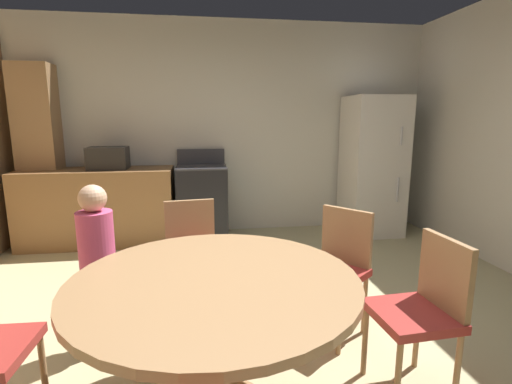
# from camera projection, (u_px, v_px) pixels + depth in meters

# --- Properties ---
(ground_plane) EXTENTS (14.00, 14.00, 0.00)m
(ground_plane) POSITION_uv_depth(u_px,v_px,m) (264.00, 354.00, 2.43)
(ground_plane) COLOR tan
(wall_back) EXTENTS (5.51, 0.12, 2.70)m
(wall_back) POSITION_uv_depth(u_px,v_px,m) (228.00, 129.00, 4.96)
(wall_back) COLOR beige
(wall_back) RESTS_ON ground
(kitchen_counter) EXTENTS (1.75, 0.60, 0.90)m
(kitchen_counter) POSITION_uv_depth(u_px,v_px,m) (99.00, 207.00, 4.52)
(kitchen_counter) COLOR olive
(kitchen_counter) RESTS_ON ground
(pantry_column) EXTENTS (0.44, 0.36, 2.10)m
(pantry_column) POSITION_uv_depth(u_px,v_px,m) (41.00, 156.00, 4.49)
(pantry_column) COLOR #9E754C
(pantry_column) RESTS_ON ground
(oven_range) EXTENTS (0.60, 0.60, 1.10)m
(oven_range) POSITION_uv_depth(u_px,v_px,m) (202.00, 202.00, 4.70)
(oven_range) COLOR black
(oven_range) RESTS_ON ground
(refrigerator) EXTENTS (0.68, 0.68, 1.76)m
(refrigerator) POSITION_uv_depth(u_px,v_px,m) (373.00, 166.00, 4.88)
(refrigerator) COLOR silver
(refrigerator) RESTS_ON ground
(microwave) EXTENTS (0.44, 0.32, 0.26)m
(microwave) POSITION_uv_depth(u_px,v_px,m) (108.00, 158.00, 4.43)
(microwave) COLOR black
(microwave) RESTS_ON kitchen_counter
(dining_table) EXTENTS (1.35, 1.35, 0.76)m
(dining_table) POSITION_uv_depth(u_px,v_px,m) (215.00, 307.00, 1.80)
(dining_table) COLOR #9E754C
(dining_table) RESTS_ON ground
(chair_northeast) EXTENTS (0.56, 0.56, 0.87)m
(chair_northeast) POSITION_uv_depth(u_px,v_px,m) (337.00, 263.00, 2.63)
(chair_northeast) COLOR #9E754C
(chair_northeast) RESTS_ON ground
(chair_north) EXTENTS (0.44, 0.44, 0.87)m
(chair_north) POSITION_uv_depth(u_px,v_px,m) (192.00, 251.00, 2.88)
(chair_north) COLOR #9E754C
(chair_north) RESTS_ON ground
(chair_east) EXTENTS (0.42, 0.42, 0.87)m
(chair_east) POSITION_uv_depth(u_px,v_px,m) (423.00, 305.00, 2.04)
(chair_east) COLOR #9E754C
(chair_east) RESTS_ON ground
(person_child) EXTENTS (0.31, 0.31, 1.09)m
(person_child) POSITION_uv_depth(u_px,v_px,m) (98.00, 264.00, 2.42)
(person_child) COLOR #3D4C84
(person_child) RESTS_ON ground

